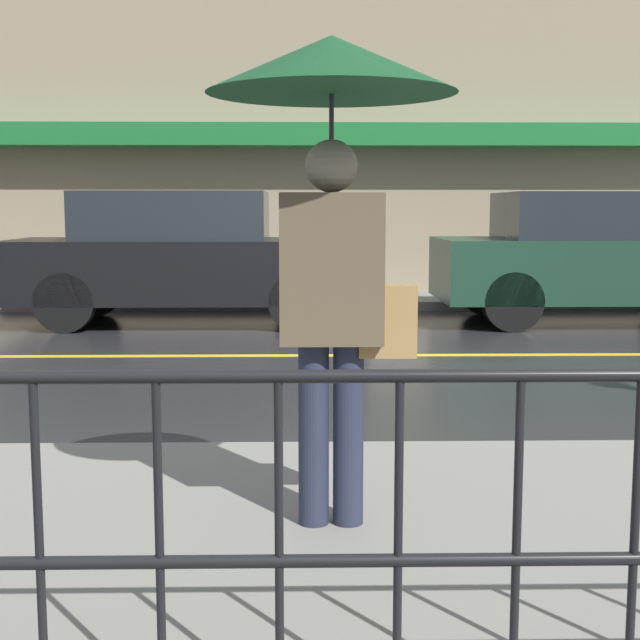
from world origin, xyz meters
The scene contains 9 objects.
ground_plane centered at (0.00, 0.00, 0.00)m, with size 80.00×80.00×0.00m, color #262628.
sidewalk_near centered at (0.00, -5.28, 0.07)m, with size 28.00×2.98×0.13m.
sidewalk_far centered at (0.00, 4.75, 0.07)m, with size 28.00×1.91×0.13m.
lane_marking centered at (0.00, 0.00, 0.00)m, with size 25.20×0.12×0.01m.
building_storefront centered at (0.00, 5.82, 2.52)m, with size 28.00×0.85×5.02m.
railing_foreground centered at (0.00, -6.52, 0.71)m, with size 12.00×0.04×0.92m.
pedestrian centered at (-0.29, -5.12, 1.74)m, with size 1.02×1.02×2.02m.
car_black centered at (-1.89, 2.51, 0.85)m, with size 4.46×1.77×1.67m.
car_dark_green centered at (3.31, 2.51, 0.84)m, with size 4.04×1.82×1.66m.
Camera 1 is at (-0.41, -8.79, 1.47)m, focal length 50.00 mm.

